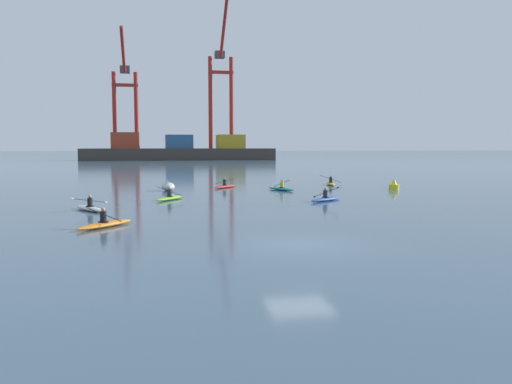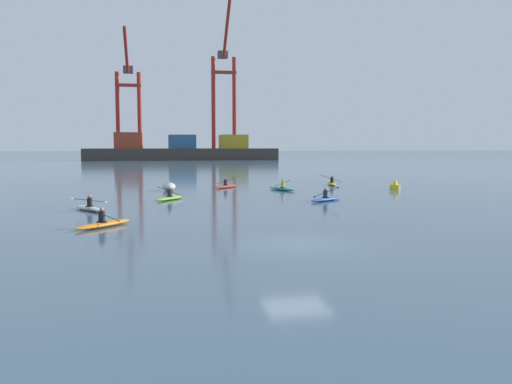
# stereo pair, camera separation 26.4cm
# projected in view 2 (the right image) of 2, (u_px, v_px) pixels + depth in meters

# --- Properties ---
(ground_plane) EXTENTS (800.00, 800.00, 0.00)m
(ground_plane) POSITION_uv_depth(u_px,v_px,m) (296.00, 244.00, 20.17)
(ground_plane) COLOR #425B70
(container_barge) EXTENTS (51.51, 11.86, 7.41)m
(container_barge) POSITION_uv_depth(u_px,v_px,m) (181.00, 151.00, 142.37)
(container_barge) COLOR #38332D
(container_barge) RESTS_ON ground
(gantry_crane_west) EXTENTS (7.38, 17.14, 35.49)m
(gantry_crane_west) POSITION_uv_depth(u_px,v_px,m) (128.00, 100.00, 150.85)
(gantry_crane_west) COLOR maroon
(gantry_crane_west) RESTS_ON ground
(gantry_crane_west_mid) EXTENTS (7.41, 18.37, 43.38)m
(gantry_crane_west_mid) POSITION_uv_depth(u_px,v_px,m) (224.00, 90.00, 152.27)
(gantry_crane_west_mid) COLOR maroon
(gantry_crane_west_mid) RESTS_ON ground
(capsized_dinghy) EXTENTS (1.19, 2.64, 0.76)m
(capsized_dinghy) POSITION_uv_depth(u_px,v_px,m) (169.00, 186.00, 44.48)
(capsized_dinghy) COLOR beige
(capsized_dinghy) RESTS_ON ground
(channel_buoy) EXTENTS (0.90, 0.90, 1.00)m
(channel_buoy) POSITION_uv_depth(u_px,v_px,m) (395.00, 186.00, 45.36)
(channel_buoy) COLOR yellow
(channel_buoy) RESTS_ON ground
(kayak_blue) EXTENTS (3.11, 2.47, 1.07)m
(kayak_blue) POSITION_uv_depth(u_px,v_px,m) (326.00, 199.00, 35.99)
(kayak_blue) COLOR #2856B2
(kayak_blue) RESTS_ON ground
(kayak_lime) EXTENTS (2.41, 3.15, 0.97)m
(kayak_lime) POSITION_uv_depth(u_px,v_px,m) (170.00, 197.00, 36.73)
(kayak_lime) COLOR #7ABC2D
(kayak_lime) RESTS_ON ground
(kayak_orange) EXTENTS (2.66, 2.98, 0.95)m
(kayak_orange) POSITION_uv_depth(u_px,v_px,m) (103.00, 224.00, 24.39)
(kayak_orange) COLOR orange
(kayak_orange) RESTS_ON ground
(kayak_white) EXTENTS (2.28, 3.21, 0.95)m
(kayak_white) POSITION_uv_depth(u_px,v_px,m) (89.00, 208.00, 30.65)
(kayak_white) COLOR silver
(kayak_white) RESTS_ON ground
(kayak_red) EXTENTS (2.68, 2.97, 0.96)m
(kayak_red) POSITION_uv_depth(u_px,v_px,m) (226.00, 186.00, 47.35)
(kayak_red) COLOR red
(kayak_red) RESTS_ON ground
(kayak_yellow) EXTENTS (2.17, 3.45, 1.03)m
(kayak_yellow) POSITION_uv_depth(u_px,v_px,m) (332.00, 183.00, 50.69)
(kayak_yellow) COLOR yellow
(kayak_yellow) RESTS_ON ground
(kayak_teal) EXTENTS (2.04, 3.34, 0.98)m
(kayak_teal) POSITION_uv_depth(u_px,v_px,m) (282.00, 188.00, 44.63)
(kayak_teal) COLOR teal
(kayak_teal) RESTS_ON ground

